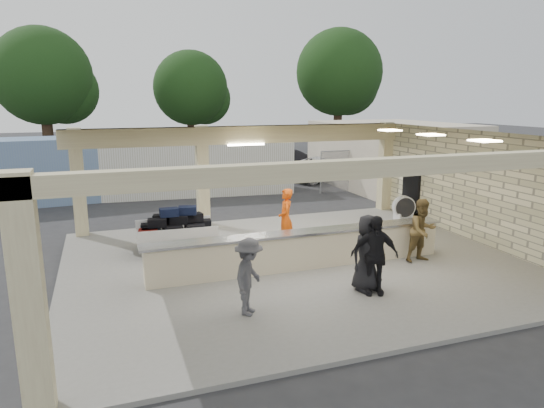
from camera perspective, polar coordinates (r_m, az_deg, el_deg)
name	(u,v)px	position (r m, az deg, el deg)	size (l,w,h in m)	color
ground	(294,265)	(13.32, 2.58, -7.17)	(120.00, 120.00, 0.00)	#2A2A2D
pavilion	(292,211)	(13.61, 2.42, -0.83)	(12.01, 10.00, 3.55)	slate
baggage_counter	(301,250)	(12.70, 3.46, -5.38)	(8.20, 0.58, 0.98)	beige
luggage_cart	(175,228)	(14.22, -11.34, -2.75)	(2.27, 1.47, 1.29)	silver
drum_fan	(404,207)	(18.24, 15.25, -0.36)	(0.84, 0.45, 0.89)	silver
baggage_handler	(286,219)	(14.16, 1.62, -1.77)	(0.65, 0.36, 1.79)	#ED500C
passenger_a	(422,230)	(13.67, 17.28, -2.99)	(0.84, 0.37, 1.73)	brown
passenger_b	(374,255)	(11.15, 11.96, -5.89)	(1.07, 0.39, 1.82)	black
passenger_c	(249,277)	(9.95, -2.73, -8.53)	(1.04, 0.37, 1.61)	#49494E
passenger_d	(368,253)	(11.33, 11.18, -5.66)	(0.87, 0.36, 1.79)	black
car_white_a	(330,168)	(26.92, 6.81, 4.19)	(2.21, 4.66, 1.33)	silver
car_white_b	(398,163)	(30.15, 14.61, 4.72)	(1.54, 4.12, 1.30)	silver
car_dark	(289,160)	(29.75, 2.01, 5.21)	(1.59, 4.52, 1.51)	black
container_white	(172,169)	(23.06, -11.65, 4.03)	(11.18, 2.24, 2.42)	white
fence	(427,166)	(26.17, 17.78, 4.31)	(12.06, 0.06, 2.03)	gray
tree_left	(48,80)	(35.93, -24.83, 13.07)	(6.60, 6.30, 9.00)	#382619
tree_mid	(194,91)	(38.45, -9.12, 12.97)	(6.00, 5.60, 8.00)	#382619
tree_right	(342,76)	(41.47, 8.19, 14.68)	(7.20, 7.00, 10.00)	#382619
adjacent_building	(392,154)	(26.05, 13.88, 5.72)	(6.00, 8.00, 3.20)	beige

